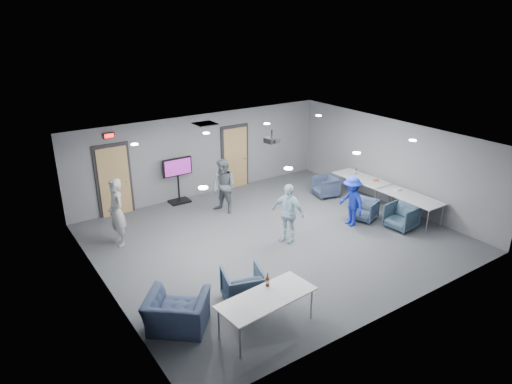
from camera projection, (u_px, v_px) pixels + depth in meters
floor at (274, 238)px, 12.40m from camera, size 9.00×9.00×0.00m
ceiling at (276, 142)px, 11.40m from camera, size 9.00×9.00×0.00m
wall_back at (203, 155)px, 14.98m from camera, size 9.00×0.02×2.70m
wall_front at (397, 255)px, 8.82m from camera, size 9.00×0.02×2.70m
wall_left at (102, 236)px, 9.56m from camera, size 0.02×8.00×2.70m
wall_right at (391, 162)px, 14.24m from camera, size 0.02×8.00×2.70m
door_left at (114, 181)px, 13.49m from camera, size 1.06×0.17×2.24m
door_right at (235, 157)px, 15.68m from camera, size 1.06×0.17×2.24m
exit_sign at (109, 136)px, 12.97m from camera, size 0.32×0.08×0.16m
hvac_diffuser at (205, 124)px, 13.31m from camera, size 0.60×0.60×0.03m
downlights at (276, 142)px, 11.41m from camera, size 6.18×3.78×0.02m
person_a at (117, 213)px, 11.76m from camera, size 0.45×0.67×1.81m
person_b at (224, 186)px, 13.72m from camera, size 0.89×0.99×1.67m
person_c at (288, 213)px, 11.98m from camera, size 0.71×1.03×1.62m
person_d at (351, 201)px, 12.91m from camera, size 0.67×1.01×1.46m
chair_right_a at (326, 187)px, 15.11m from camera, size 0.88×0.87×0.67m
chair_right_b at (364, 210)px, 13.39m from camera, size 0.88×0.86×0.63m
chair_right_c at (401, 217)px, 12.85m from camera, size 0.85×0.83×0.71m
chair_front_a at (243, 286)px, 9.53m from camera, size 1.01×1.02×0.76m
chair_front_b at (177, 313)px, 8.71m from camera, size 1.51×1.49×0.74m
table_right_a at (362, 179)px, 14.75m from camera, size 0.81×1.94×0.73m
table_right_b at (410, 197)px, 13.28m from camera, size 0.81×1.94×0.73m
table_front_left at (267, 299)px, 8.59m from camera, size 2.00×0.98×0.73m
bottle_front at (268, 281)px, 8.88m from camera, size 0.08×0.08×0.29m
bottle_right at (356, 172)px, 15.07m from camera, size 0.06×0.06×0.22m
snack_box at (376, 180)px, 14.47m from camera, size 0.21×0.17×0.04m
wrapper at (398, 189)px, 13.71m from camera, size 0.22×0.17×0.05m
tv_stand at (178, 178)px, 14.43m from camera, size 0.97×0.46×1.48m
projector at (272, 140)px, 12.69m from camera, size 0.40×0.37×0.36m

